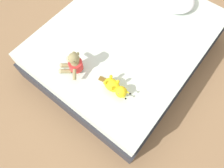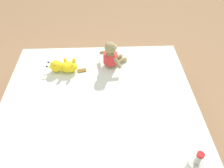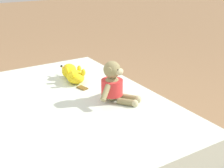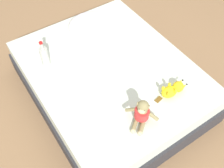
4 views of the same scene
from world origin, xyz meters
name	(u,v)px [view 2 (image 2 of 4)]	position (x,y,z in m)	size (l,w,h in m)	color
ground_plane	(101,156)	(0.00, 0.00, 0.00)	(16.00, 16.00, 0.00)	#93704C
bed	(100,142)	(0.00, 0.00, 0.21)	(1.50, 1.87, 0.43)	#2D2D33
plush_monkey	(111,56)	(-0.11, -0.63, 0.53)	(0.25, 0.26, 0.24)	#8E8456
plush_yellow_creature	(63,66)	(0.30, -0.57, 0.48)	(0.33, 0.12, 0.10)	yellow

